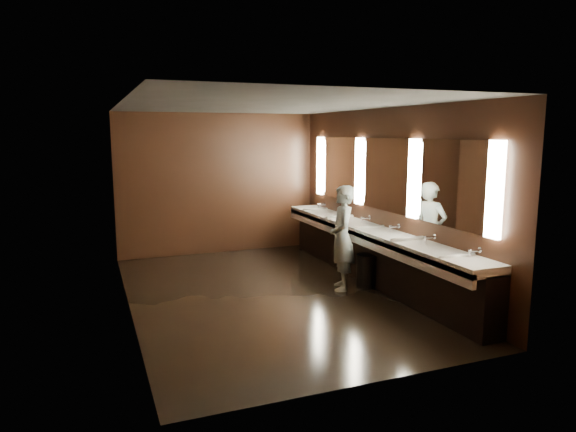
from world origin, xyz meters
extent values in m
plane|color=black|center=(0.00, 0.00, 0.00)|extent=(6.00, 6.00, 0.00)
cube|color=#2D2D2B|center=(0.00, 0.00, 2.80)|extent=(4.00, 6.00, 0.02)
cube|color=black|center=(0.00, 3.00, 1.40)|extent=(4.00, 0.02, 2.80)
cube|color=black|center=(0.00, -3.00, 1.40)|extent=(4.00, 0.02, 2.80)
cube|color=black|center=(-2.00, 0.00, 1.40)|extent=(0.02, 6.00, 2.80)
cube|color=black|center=(2.00, 0.00, 1.40)|extent=(0.02, 6.00, 2.80)
cube|color=black|center=(1.82, 0.00, 0.40)|extent=(0.36, 5.40, 0.81)
cube|color=white|center=(1.73, 0.00, 0.85)|extent=(0.55, 5.40, 0.12)
cube|color=white|center=(1.48, 0.00, 0.77)|extent=(0.06, 5.40, 0.18)
cylinder|color=silver|center=(1.91, -2.20, 0.99)|extent=(0.18, 0.04, 0.04)
cylinder|color=silver|center=(1.91, -1.32, 0.99)|extent=(0.18, 0.04, 0.04)
cylinder|color=silver|center=(1.91, -0.44, 0.99)|extent=(0.18, 0.04, 0.04)
cylinder|color=silver|center=(1.91, 0.44, 0.99)|extent=(0.18, 0.04, 0.04)
cylinder|color=silver|center=(1.91, 1.32, 0.99)|extent=(0.18, 0.04, 0.04)
cylinder|color=silver|center=(1.91, 2.20, 0.99)|extent=(0.18, 0.04, 0.04)
cube|color=white|center=(1.97, -2.40, 1.75)|extent=(0.06, 0.22, 1.15)
cube|color=white|center=(1.99, -1.60, 1.75)|extent=(0.03, 1.32, 1.15)
cube|color=white|center=(1.97, -0.80, 1.75)|extent=(0.06, 0.23, 1.15)
cube|color=white|center=(1.99, 0.00, 1.75)|extent=(0.03, 1.32, 1.15)
cube|color=white|center=(1.97, 0.80, 1.75)|extent=(0.06, 0.23, 1.15)
cube|color=white|center=(1.99, 1.60, 1.75)|extent=(0.03, 1.32, 1.15)
cube|color=white|center=(1.97, 2.40, 1.75)|extent=(0.06, 0.22, 1.15)
imported|color=#94C6DC|center=(1.15, -0.16, 0.81)|extent=(0.57, 0.69, 1.62)
cylinder|color=black|center=(1.58, -0.21, 0.26)|extent=(0.42, 0.42, 0.52)
camera|label=1|loc=(-2.45, -7.05, 2.40)|focal=32.00mm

